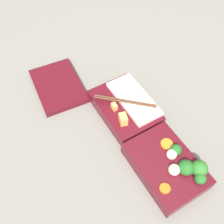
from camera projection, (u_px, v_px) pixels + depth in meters
ground_plane at (141, 139)px, 0.77m from camera, size 3.00×3.00×0.00m
bento_tray_vegetable at (169, 166)px, 0.70m from camera, size 0.21×0.15×0.08m
bento_tray_rice at (126, 107)px, 0.81m from camera, size 0.21×0.15×0.07m
bento_lid at (58, 86)px, 0.88m from camera, size 0.22×0.17×0.02m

